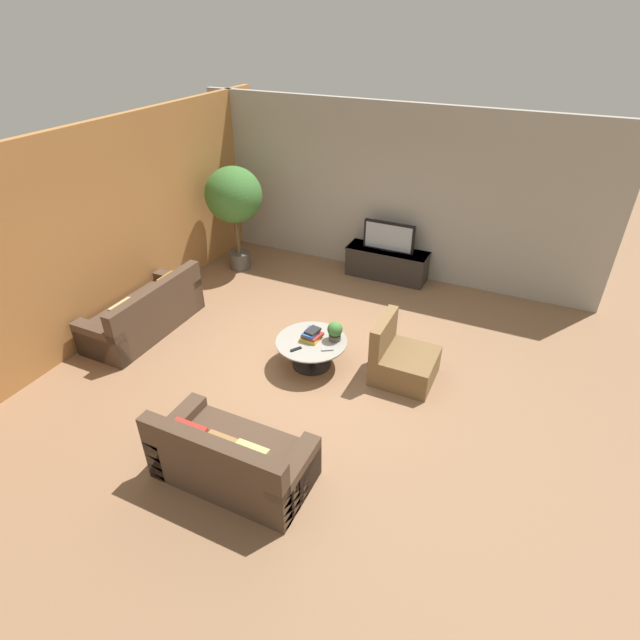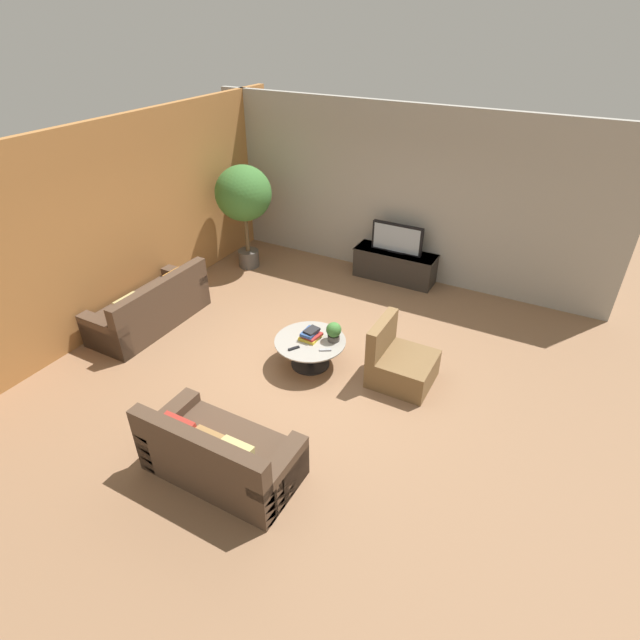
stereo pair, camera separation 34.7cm
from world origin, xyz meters
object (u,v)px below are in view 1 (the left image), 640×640
object	(u,v)px
television	(389,237)
potted_plant_tabletop	(335,331)
coffee_table	(311,348)
couch_by_wall	(146,314)
media_console	(387,263)
armchair_wicker	(401,360)
potted_palm_tall	(234,198)
couch_near_entry	(231,459)

from	to	relation	value
television	potted_plant_tabletop	bearing A→B (deg)	-86.05
coffee_table	couch_by_wall	distance (m)	2.71
coffee_table	potted_plant_tabletop	xyz separation A→B (m)	(0.28, 0.16, 0.27)
media_console	armchair_wicker	size ratio (longest dim) A/B	1.74
coffee_table	potted_palm_tall	bearing A→B (deg)	140.17
media_console	couch_near_entry	xyz separation A→B (m)	(0.03, -5.15, 0.00)
couch_by_wall	coffee_table	bearing A→B (deg)	96.21
couch_near_entry	potted_palm_tall	size ratio (longest dim) A/B	0.85
couch_by_wall	potted_palm_tall	distance (m)	2.69
media_console	television	world-z (taller)	television
television	potted_palm_tall	xyz separation A→B (m)	(-2.67, -0.83, 0.58)
coffee_table	couch_by_wall	xyz separation A→B (m)	(-2.70, -0.29, 0.01)
armchair_wicker	media_console	bearing A→B (deg)	22.51
couch_by_wall	potted_plant_tabletop	size ratio (longest dim) A/B	6.90
armchair_wicker	potted_plant_tabletop	xyz separation A→B (m)	(-0.93, -0.11, 0.28)
couch_near_entry	potted_plant_tabletop	xyz separation A→B (m)	(0.16, 2.32, 0.26)
coffee_table	potted_palm_tall	distance (m)	3.55
coffee_table	couch_near_entry	world-z (taller)	couch_near_entry
media_console	potted_plant_tabletop	xyz separation A→B (m)	(0.20, -2.83, 0.27)
television	couch_near_entry	size ratio (longest dim) A/B	0.56
couch_by_wall	potted_palm_tall	size ratio (longest dim) A/B	0.99
coffee_table	potted_palm_tall	world-z (taller)	potted_palm_tall
television	armchair_wicker	xyz separation A→B (m)	(1.13, -2.72, -0.53)
potted_palm_tall	potted_plant_tabletop	bearing A→B (deg)	-34.85
potted_palm_tall	couch_near_entry	bearing A→B (deg)	-57.92
television	couch_by_wall	size ratio (longest dim) A/B	0.49
media_console	television	distance (m)	0.52
couch_near_entry	television	bearing A→B (deg)	-89.62
couch_by_wall	potted_plant_tabletop	distance (m)	3.02
armchair_wicker	potted_plant_tabletop	bearing A→B (deg)	96.66
armchair_wicker	couch_near_entry	bearing A→B (deg)	155.79
coffee_table	couch_by_wall	bearing A→B (deg)	-173.79
couch_near_entry	armchair_wicker	xyz separation A→B (m)	(1.09, 2.43, -0.02)
potted_palm_tall	armchair_wicker	bearing A→B (deg)	-26.43
television	armchair_wicker	size ratio (longest dim) A/B	1.08
couch_by_wall	television	bearing A→B (deg)	139.70
potted_palm_tall	potted_plant_tabletop	xyz separation A→B (m)	(2.87, -2.00, -0.83)
media_console	potted_plant_tabletop	size ratio (longest dim) A/B	5.38
couch_by_wall	potted_palm_tall	world-z (taller)	potted_palm_tall
couch_by_wall	potted_palm_tall	bearing A→B (deg)	177.49
coffee_table	potted_plant_tabletop	size ratio (longest dim) A/B	3.57
couch_by_wall	potted_plant_tabletop	world-z (taller)	couch_by_wall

